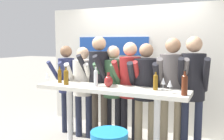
{
  "coord_description": "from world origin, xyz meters",
  "views": [
    {
      "loc": [
        1.55,
        -3.31,
        1.73
      ],
      "look_at": [
        0.0,
        0.08,
        1.3
      ],
      "focal_mm": 40.0,
      "sensor_mm": 36.0,
      "label": 1
    }
  ],
  "objects_px": {
    "decorative_vase": "(109,81)",
    "person_center_right": "(130,82)",
    "wine_glass_1": "(47,76)",
    "wine_bottle_0": "(156,81)",
    "tasting_table": "(110,99)",
    "person_right": "(146,85)",
    "wine_bottle_1": "(96,77)",
    "person_far_left": "(66,79)",
    "wine_bottle_2": "(66,76)",
    "person_center": "(113,83)",
    "wine_glass_0": "(163,81)",
    "wine_bottle_3": "(60,75)",
    "person_center_left": "(99,77)",
    "person_rightmost": "(193,82)",
    "wine_glass_2": "(170,84)",
    "person_far_right": "(172,82)",
    "person_left": "(83,82)",
    "wine_bottle_4": "(185,84)"
  },
  "relations": [
    {
      "from": "wine_bottle_1",
      "to": "wine_glass_2",
      "type": "bearing_deg",
      "value": -2.47
    },
    {
      "from": "wine_bottle_0",
      "to": "wine_bottle_3",
      "type": "height_order",
      "value": "wine_bottle_3"
    },
    {
      "from": "person_rightmost",
      "to": "decorative_vase",
      "type": "xyz_separation_m",
      "value": [
        -1.15,
        -0.5,
        0.01
      ]
    },
    {
      "from": "person_rightmost",
      "to": "wine_glass_1",
      "type": "xyz_separation_m",
      "value": [
        -2.19,
        -0.61,
        0.05
      ]
    },
    {
      "from": "person_far_left",
      "to": "wine_bottle_3",
      "type": "height_order",
      "value": "person_far_left"
    },
    {
      "from": "person_left",
      "to": "person_center_right",
      "type": "xyz_separation_m",
      "value": [
        0.89,
        -0.0,
        0.06
      ]
    },
    {
      "from": "person_far_left",
      "to": "wine_bottle_2",
      "type": "height_order",
      "value": "person_far_left"
    },
    {
      "from": "person_right",
      "to": "wine_glass_1",
      "type": "height_order",
      "value": "person_right"
    },
    {
      "from": "person_center_right",
      "to": "wine_bottle_3",
      "type": "xyz_separation_m",
      "value": [
        -1.07,
        -0.42,
        0.11
      ]
    },
    {
      "from": "wine_glass_1",
      "to": "decorative_vase",
      "type": "height_order",
      "value": "decorative_vase"
    },
    {
      "from": "tasting_table",
      "to": "person_far_left",
      "type": "height_order",
      "value": "person_far_left"
    },
    {
      "from": "wine_bottle_2",
      "to": "decorative_vase",
      "type": "height_order",
      "value": "wine_bottle_2"
    },
    {
      "from": "person_center",
      "to": "person_far_left",
      "type": "bearing_deg",
      "value": -175.31
    },
    {
      "from": "person_right",
      "to": "wine_bottle_0",
      "type": "relative_size",
      "value": 6.3
    },
    {
      "from": "person_far_left",
      "to": "wine_bottle_2",
      "type": "relative_size",
      "value": 5.8
    },
    {
      "from": "tasting_table",
      "to": "decorative_vase",
      "type": "xyz_separation_m",
      "value": [
        -0.03,
        0.01,
        0.27
      ]
    },
    {
      "from": "decorative_vase",
      "to": "person_center_right",
      "type": "bearing_deg",
      "value": 69.3
    },
    {
      "from": "person_rightmost",
      "to": "wine_bottle_3",
      "type": "xyz_separation_m",
      "value": [
        -2.05,
        -0.47,
        0.05
      ]
    },
    {
      "from": "decorative_vase",
      "to": "wine_bottle_4",
      "type": "bearing_deg",
      "value": -6.59
    },
    {
      "from": "decorative_vase",
      "to": "person_rightmost",
      "type": "bearing_deg",
      "value": 23.36
    },
    {
      "from": "person_center_right",
      "to": "wine_bottle_3",
      "type": "height_order",
      "value": "person_center_right"
    },
    {
      "from": "person_far_left",
      "to": "person_far_right",
      "type": "distance_m",
      "value": 1.94
    },
    {
      "from": "person_center_right",
      "to": "person_center_left",
      "type": "bearing_deg",
      "value": 179.33
    },
    {
      "from": "wine_bottle_0",
      "to": "wine_glass_0",
      "type": "height_order",
      "value": "wine_bottle_0"
    },
    {
      "from": "wine_bottle_4",
      "to": "wine_glass_1",
      "type": "distance_m",
      "value": 2.16
    },
    {
      "from": "person_center_left",
      "to": "wine_bottle_3",
      "type": "bearing_deg",
      "value": -134.25
    },
    {
      "from": "person_far_left",
      "to": "decorative_vase",
      "type": "xyz_separation_m",
      "value": [
        1.1,
        -0.49,
        0.1
      ]
    },
    {
      "from": "tasting_table",
      "to": "decorative_vase",
      "type": "bearing_deg",
      "value": 159.57
    },
    {
      "from": "person_far_right",
      "to": "decorative_vase",
      "type": "xyz_separation_m",
      "value": [
        -0.84,
        -0.5,
        0.03
      ]
    },
    {
      "from": "tasting_table",
      "to": "wine_bottle_3",
      "type": "bearing_deg",
      "value": 177.87
    },
    {
      "from": "person_left",
      "to": "person_far_left",
      "type": "bearing_deg",
      "value": 166.59
    },
    {
      "from": "person_center_left",
      "to": "wine_glass_1",
      "type": "relative_size",
      "value": 10.24
    },
    {
      "from": "wine_glass_2",
      "to": "person_far_right",
      "type": "bearing_deg",
      "value": 98.32
    },
    {
      "from": "person_center_right",
      "to": "wine_bottle_0",
      "type": "xyz_separation_m",
      "value": [
        0.53,
        -0.39,
        0.11
      ]
    },
    {
      "from": "wine_bottle_2",
      "to": "person_left",
      "type": "bearing_deg",
      "value": 92.71
    },
    {
      "from": "person_center_right",
      "to": "tasting_table",
      "type": "bearing_deg",
      "value": -111.69
    },
    {
      "from": "wine_bottle_1",
      "to": "wine_glass_1",
      "type": "bearing_deg",
      "value": -173.9
    },
    {
      "from": "tasting_table",
      "to": "wine_glass_2",
      "type": "xyz_separation_m",
      "value": [
        0.9,
        -0.06,
        0.31
      ]
    },
    {
      "from": "person_right",
      "to": "tasting_table",
      "type": "bearing_deg",
      "value": -139.91
    },
    {
      "from": "person_center_right",
      "to": "wine_glass_1",
      "type": "distance_m",
      "value": 1.34
    },
    {
      "from": "person_left",
      "to": "person_right",
      "type": "height_order",
      "value": "person_right"
    },
    {
      "from": "wine_bottle_0",
      "to": "wine_glass_0",
      "type": "bearing_deg",
      "value": 15.11
    },
    {
      "from": "person_center_left",
      "to": "person_rightmost",
      "type": "xyz_separation_m",
      "value": [
        1.53,
        0.08,
        -0.01
      ]
    },
    {
      "from": "wine_bottle_2",
      "to": "wine_glass_0",
      "type": "bearing_deg",
      "value": 7.11
    },
    {
      "from": "person_center_left",
      "to": "person_center_right",
      "type": "height_order",
      "value": "person_center_left"
    },
    {
      "from": "person_right",
      "to": "person_center_left",
      "type": "bearing_deg",
      "value": 174.62
    },
    {
      "from": "person_center_right",
      "to": "wine_bottle_0",
      "type": "distance_m",
      "value": 0.66
    },
    {
      "from": "tasting_table",
      "to": "person_right",
      "type": "height_order",
      "value": "person_right"
    },
    {
      "from": "person_center",
      "to": "person_far_right",
      "type": "distance_m",
      "value": 0.98
    },
    {
      "from": "tasting_table",
      "to": "person_center_left",
      "type": "relative_size",
      "value": 1.28
    }
  ]
}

